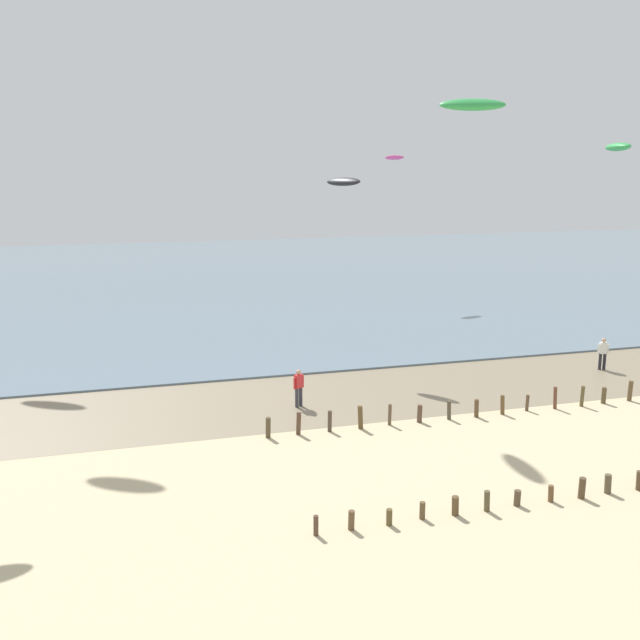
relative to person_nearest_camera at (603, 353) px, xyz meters
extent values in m
cube|color=#84755B|center=(-17.58, -0.46, -0.91)|extent=(120.00, 7.71, 0.01)
cube|color=slate|center=(-17.58, 38.39, -0.87)|extent=(160.00, 70.00, 0.10)
cylinder|color=#4E3A2C|center=(-19.19, -12.68, -0.61)|extent=(0.15, 0.15, 0.61)
cylinder|color=brown|center=(-18.11, -12.65, -0.62)|extent=(0.19, 0.21, 0.60)
cylinder|color=brown|center=(-16.94, -12.70, -0.66)|extent=(0.19, 0.20, 0.52)
cylinder|color=brown|center=(-15.83, -12.61, -0.65)|extent=(0.18, 0.17, 0.54)
cylinder|color=brown|center=(-14.77, -12.67, -0.61)|extent=(0.25, 0.24, 0.63)
cylinder|color=brown|center=(-13.71, -12.70, -0.58)|extent=(0.21, 0.20, 0.69)
cylinder|color=brown|center=(-12.61, -12.62, -0.66)|extent=(0.22, 0.21, 0.51)
cylinder|color=brown|center=(-11.43, -12.67, -0.65)|extent=(0.18, 0.19, 0.55)
cylinder|color=#4D3D28|center=(-10.34, -12.74, -0.57)|extent=(0.22, 0.24, 0.70)
cylinder|color=brown|center=(-9.29, -12.64, -0.60)|extent=(0.23, 0.22, 0.65)
cylinder|color=brown|center=(-8.16, -12.74, -0.59)|extent=(0.23, 0.21, 0.67)
cylinder|color=#4E422C|center=(-18.91, -4.73, -0.50)|extent=(0.21, 0.21, 0.84)
cylinder|color=brown|center=(-17.67, -4.72, -0.46)|extent=(0.22, 0.18, 0.93)
cylinder|color=#4A3B31|center=(-16.38, -4.73, -0.49)|extent=(0.19, 0.20, 0.87)
cylinder|color=brown|center=(-15.10, -4.78, -0.44)|extent=(0.24, 0.20, 0.97)
cylinder|color=brown|center=(-13.79, -4.71, -0.47)|extent=(0.15, 0.15, 0.89)
cylinder|color=brown|center=(-12.46, -4.74, -0.55)|extent=(0.23, 0.23, 0.75)
cylinder|color=#4A4231|center=(-11.14, -4.77, -0.51)|extent=(0.19, 0.17, 0.82)
cylinder|color=brown|center=(-9.89, -4.83, -0.53)|extent=(0.21, 0.21, 0.79)
cylinder|color=brown|center=(-8.64, -4.81, -0.49)|extent=(0.21, 0.19, 0.86)
cylinder|color=brown|center=(-7.36, -4.70, -0.56)|extent=(0.17, 0.15, 0.72)
cylinder|color=brown|center=(-6.03, -4.79, -0.42)|extent=(0.18, 0.18, 1.00)
cylinder|color=brown|center=(-4.69, -4.85, -0.45)|extent=(0.17, 0.20, 0.95)
cylinder|color=brown|center=(-3.49, -4.76, -0.55)|extent=(0.21, 0.21, 0.75)
cylinder|color=brown|center=(-2.11, -4.78, -0.45)|extent=(0.22, 0.21, 0.94)
cylinder|color=#232328|center=(0.10, -0.04, -0.48)|extent=(0.16, 0.16, 0.88)
cylinder|color=#232328|center=(-0.10, 0.04, -0.48)|extent=(0.16, 0.16, 0.88)
cube|color=white|center=(0.00, 0.00, 0.26)|extent=(0.42, 0.34, 0.60)
sphere|color=tan|center=(0.00, 0.00, 0.68)|extent=(0.22, 0.22, 0.22)
cylinder|color=white|center=(0.22, -0.09, 0.21)|extent=(0.09, 0.09, 0.52)
cylinder|color=white|center=(-0.22, 0.09, 0.21)|extent=(0.09, 0.09, 0.52)
cylinder|color=#383842|center=(-16.91, -1.46, -0.48)|extent=(0.16, 0.16, 0.88)
cylinder|color=#383842|center=(-16.71, -1.37, -0.48)|extent=(0.16, 0.16, 0.88)
cube|color=red|center=(-16.81, -1.42, 0.26)|extent=(0.42, 0.35, 0.60)
sphere|color=tan|center=(-16.81, -1.42, 0.68)|extent=(0.22, 0.22, 0.22)
cylinder|color=red|center=(-17.03, -1.52, 0.21)|extent=(0.09, 0.09, 0.52)
cylinder|color=red|center=(-16.60, -1.32, 0.21)|extent=(0.09, 0.09, 0.52)
ellipsoid|color=green|center=(-9.28, -2.17, 12.12)|extent=(3.01, 1.82, 0.76)
ellipsoid|color=green|center=(5.47, 7.17, 10.73)|extent=(1.90, 3.31, 0.57)
ellipsoid|color=black|center=(-12.41, 5.99, 8.76)|extent=(1.88, 2.30, 0.62)
ellipsoid|color=#E54C99|center=(-2.75, 22.96, 10.27)|extent=(1.95, 1.15, 0.50)
camera|label=1|loc=(-24.38, -31.12, 9.49)|focal=40.59mm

